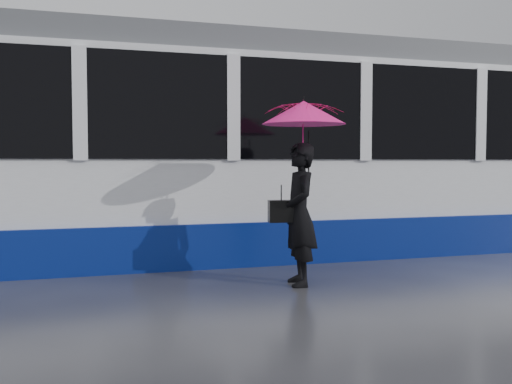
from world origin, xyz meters
name	(u,v)px	position (x,y,z in m)	size (l,w,h in m)	color
ground	(179,292)	(0.00, 0.00, 0.00)	(90.00, 90.00, 0.00)	#27272C
rails	(153,256)	(0.00, 2.50, 0.01)	(34.00, 1.51, 0.02)	#3F3D38
tram	(357,152)	(3.46, 2.50, 1.64)	(26.00, 2.56, 3.35)	white
woman	(299,214)	(1.43, -0.02, 0.84)	(0.61, 0.40, 1.69)	black
umbrella	(304,129)	(1.48, -0.02, 1.85)	(1.09, 1.09, 1.14)	#EF144C
handbag	(281,211)	(1.21, 0.00, 0.88)	(0.31, 0.16, 0.44)	black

